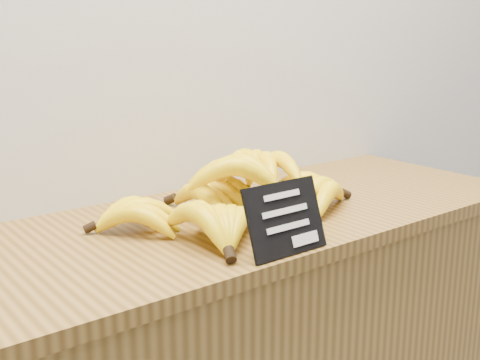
% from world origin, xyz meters
% --- Properties ---
extents(counter_top, '(1.49, 0.54, 0.03)m').
position_xyz_m(counter_top, '(-0.09, 2.75, 0.92)').
color(counter_top, olive).
rests_on(counter_top, counter).
extents(chalkboard_sign, '(0.16, 0.05, 0.13)m').
position_xyz_m(chalkboard_sign, '(-0.13, 2.52, 0.99)').
color(chalkboard_sign, black).
rests_on(chalkboard_sign, counter_top).
extents(banana_pile, '(0.59, 0.38, 0.13)m').
position_xyz_m(banana_pile, '(-0.08, 2.73, 0.98)').
color(banana_pile, yellow).
rests_on(banana_pile, counter_top).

